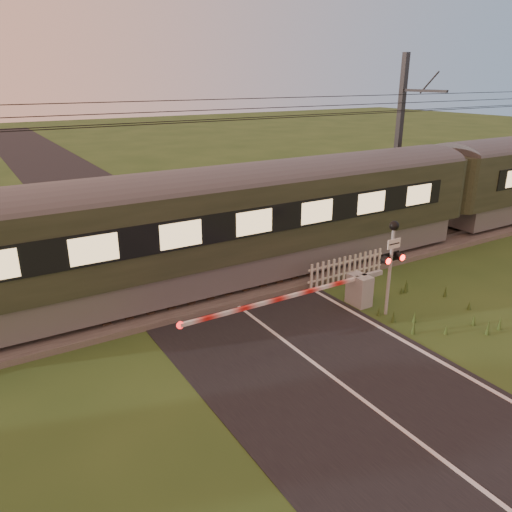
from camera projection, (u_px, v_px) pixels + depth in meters
ground at (340, 384)px, 11.63m from camera, size 160.00×160.00×0.00m
road at (347, 388)px, 11.45m from camera, size 6.00×140.00×0.03m
track_bed at (214, 287)px, 16.83m from camera, size 140.00×3.40×0.39m
overhead_wires at (209, 113)px, 14.90m from camera, size 120.00×0.62×0.62m
train at (441, 189)px, 21.53m from camera, size 40.24×2.77×3.74m
boom_gate at (350, 291)px, 15.30m from camera, size 6.97×0.75×1.00m
crossing_signal at (392, 251)px, 14.35m from camera, size 0.74×0.33×2.91m
picket_fence at (347, 269)px, 17.21m from camera, size 3.29×0.08×0.96m
catenary_mast at (399, 141)px, 22.48m from camera, size 0.24×2.47×7.72m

